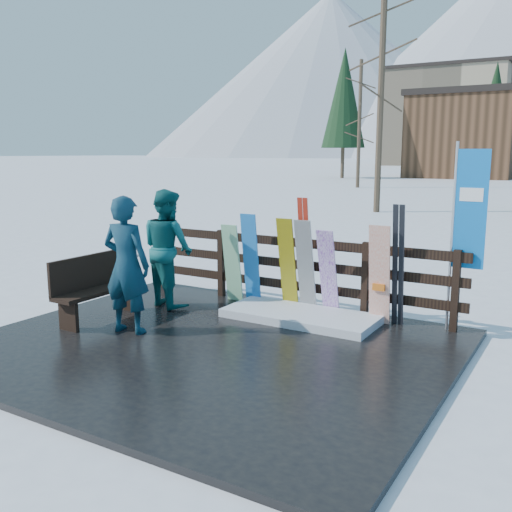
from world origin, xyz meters
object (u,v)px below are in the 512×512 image
Objects in this scene: bench at (96,286)px; person_front at (126,265)px; person_back at (168,248)px; snowboard_5 at (379,275)px; snowboard_3 at (328,273)px; snowboard_4 at (306,267)px; rental_flag at (466,216)px; snowboard_2 at (288,264)px; snowboard_1 at (232,263)px; snowboard_0 at (251,259)px.

person_front reaches higher than bench.
snowboard_5 is at bearing -148.92° from person_back.
snowboard_3 is 0.93× the size of snowboard_4.
bench is at bearing -22.76° from person_front.
rental_flag reaches higher than bench.
snowboard_2 is 2.53m from person_front.
person_front reaches higher than person_back.
snowboard_2 reaches higher than snowboard_4.
snowboard_4 is at bearing 180.00° from snowboard_3.
snowboard_5 is (1.48, 0.00, -0.01)m from snowboard_2.
snowboard_2 is at bearing -0.00° from snowboard_1.
snowboard_5 is at bearing 0.00° from snowboard_0.
bench is 1.01× the size of snowboard_4.
snowboard_1 is at bearing 180.00° from snowboard_5.
snowboard_0 is at bearing -116.75° from person_front.
person_front is (-0.69, -2.12, 0.20)m from snowboard_0.
rental_flag reaches higher than snowboard_2.
snowboard_5 is (3.67, 1.91, 0.21)m from bench.
person_back is (-2.48, -0.73, 0.28)m from snowboard_3.
snowboard_1 is 0.90× the size of snowboard_5.
person_front is at bearing -148.67° from rental_flag.
bench is 0.79× the size of person_back.
snowboard_0 is at bearing 180.00° from snowboard_5.
snowboard_5 is at bearing -152.05° from person_front.
bench is at bearing -152.48° from snowboard_5.
snowboard_4 is 1.17m from snowboard_5.
snowboard_5 is (2.15, 0.00, -0.02)m from snowboard_0.
snowboard_0 is 1.01× the size of snowboard_2.
snowboard_4 is at bearing -173.16° from rental_flag.
bench is 1.09× the size of snowboard_3.
bench is 1.32m from person_back.
snowboard_4 is at bearing 0.00° from snowboard_2.
snowboard_0 is 0.98m from snowboard_4.
snowboard_4 is (0.31, 0.00, -0.00)m from snowboard_2.
snowboard_3 is at bearing -0.00° from snowboard_4.
snowboard_5 is at bearing -165.97° from rental_flag.
snowboard_4 is at bearing 180.00° from snowboard_5.
rental_flag is 1.38× the size of person_back.
person_front is (-1.36, -2.12, 0.21)m from snowboard_2.
snowboard_2 is 0.69m from snowboard_3.
snowboard_4 reaches higher than bench.
person_front is at bearing -143.31° from snowboard_5.
rental_flag is (2.56, 0.27, 0.87)m from snowboard_2.
snowboard_0 is 1.36m from snowboard_3.
snowboard_2 is 1.02× the size of snowboard_5.
snowboard_4 is 0.79× the size of person_back.
person_front is 1.00× the size of person_back.
snowboard_1 is 0.88× the size of snowboard_4.
bench is at bearing -128.39° from snowboard_0.
rental_flag is (3.60, 0.27, 0.96)m from snowboard_1.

